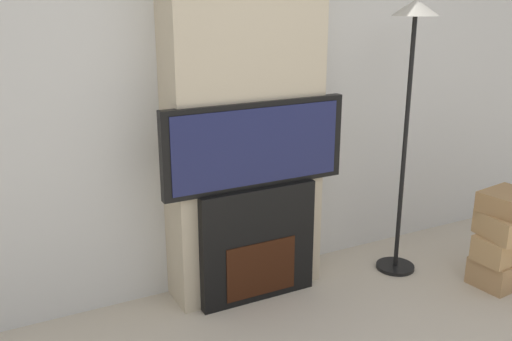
# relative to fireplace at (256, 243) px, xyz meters

# --- Properties ---
(wall_back) EXTENTS (6.00, 0.06, 2.70)m
(wall_back) POSITION_rel_fireplace_xyz_m (0.00, 0.34, 0.98)
(wall_back) COLOR silver
(wall_back) RESTS_ON ground_plane
(chimney_breast) EXTENTS (0.97, 0.31, 2.70)m
(chimney_breast) POSITION_rel_fireplace_xyz_m (0.00, 0.16, 0.98)
(chimney_breast) COLOR beige
(chimney_breast) RESTS_ON ground_plane
(fireplace) EXTENTS (0.77, 0.15, 0.74)m
(fireplace) POSITION_rel_fireplace_xyz_m (0.00, 0.00, 0.00)
(fireplace) COLOR black
(fireplace) RESTS_ON ground_plane
(television) EXTENTS (1.18, 0.07, 0.52)m
(television) POSITION_rel_fireplace_xyz_m (0.00, -0.00, 0.63)
(television) COLOR black
(television) RESTS_ON fireplace
(floor_lamp) EXTENTS (0.29, 0.29, 1.83)m
(floor_lamp) POSITION_rel_fireplace_xyz_m (1.05, -0.12, 1.03)
(floor_lamp) COLOR black
(floor_lamp) RESTS_ON ground_plane
(box_stack) EXTENTS (0.41, 0.38, 0.64)m
(box_stack) POSITION_rel_fireplace_xyz_m (1.52, -0.62, -0.04)
(box_stack) COLOR tan
(box_stack) RESTS_ON ground_plane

